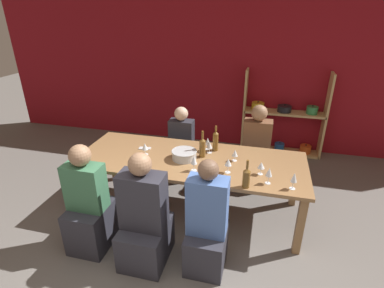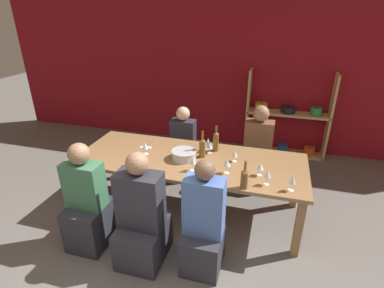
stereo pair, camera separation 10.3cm
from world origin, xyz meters
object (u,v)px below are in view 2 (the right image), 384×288
object	(u,v)px
shelf_unit	(286,125)
person_near_b	(88,209)
wine_glass_red_e	(210,146)
wine_glass_red_b	(208,142)
wine_glass_red_d	(235,154)
person_far_b	(257,156)
wine_glass_white_b	(227,163)
wine_glass_empty_c	(146,160)
dining_table	(190,164)
mixing_bowl	(184,154)
wine_glass_red_a	(293,180)
wine_glass_empty_a	(145,146)
wine_bottle_dark	(244,178)
wine_bottle_amber	(202,147)
person_near_c	(204,230)
wine_glass_white_a	(193,160)
person_near_a	(142,223)
wine_bottle_green	(216,141)
person_far_a	(183,151)
wine_glass_red_c	(260,167)
wine_glass_empty_b	(268,173)
cell_phone	(145,148)

from	to	relation	value
shelf_unit	person_near_b	size ratio (longest dim) A/B	1.21
shelf_unit	wine_glass_red_e	world-z (taller)	shelf_unit
wine_glass_red_e	shelf_unit	bearing A→B (deg)	62.93
wine_glass_red_b	wine_glass_red_d	size ratio (longest dim) A/B	1.14
person_near_b	person_far_b	size ratio (longest dim) A/B	1.00
wine_glass_white_b	wine_glass_empty_c	world-z (taller)	wine_glass_empty_c
dining_table	wine_glass_red_e	distance (m)	0.34
wine_glass_red_b	mixing_bowl	bearing A→B (deg)	-124.10
shelf_unit	wine_glass_red_b	size ratio (longest dim) A/B	8.97
wine_glass_red_a	wine_glass_empty_a	world-z (taller)	wine_glass_red_a
dining_table	wine_glass_empty_c	world-z (taller)	wine_glass_empty_c
wine_bottle_dark	wine_glass_white_b	xyz separation A→B (m)	(-0.22, 0.25, 0.01)
wine_bottle_amber	person_near_c	distance (m)	1.07
wine_glass_empty_a	person_far_b	world-z (taller)	person_far_b
wine_glass_white_a	wine_glass_empty_c	bearing A→B (deg)	-167.99
mixing_bowl	person_near_a	distance (m)	0.98
wine_bottle_green	wine_glass_red_e	size ratio (longest dim) A/B	2.25
wine_bottle_amber	wine_glass_white_b	bearing A→B (deg)	-40.85
wine_bottle_green	wine_glass_empty_c	world-z (taller)	wine_bottle_green
person_far_a	person_near_b	xyz separation A→B (m)	(-0.53, -1.72, 0.04)
wine_bottle_green	wine_glass_red_a	distance (m)	1.15
wine_glass_red_d	wine_glass_red_e	xyz separation A→B (m)	(-0.33, 0.14, 0.00)
shelf_unit	wine_glass_white_b	distance (m)	2.39
mixing_bowl	wine_bottle_amber	world-z (taller)	wine_bottle_amber
wine_glass_red_c	person_near_b	size ratio (longest dim) A/B	0.12
wine_bottle_dark	wine_bottle_amber	size ratio (longest dim) A/B	0.91
wine_glass_red_d	person_near_b	size ratio (longest dim) A/B	0.12
wine_glass_red_a	wine_glass_empty_c	distance (m)	1.57
wine_bottle_amber	wine_glass_red_e	xyz separation A→B (m)	(0.06, 0.13, -0.03)
shelf_unit	dining_table	world-z (taller)	shelf_unit
wine_glass_red_a	wine_glass_empty_c	world-z (taller)	wine_glass_red_a
wine_glass_empty_b	person_far_b	bearing A→B (deg)	98.08
person_near_b	wine_glass_red_e	bearing A→B (deg)	45.29
wine_glass_red_c	wine_bottle_green	bearing A→B (deg)	141.12
wine_glass_red_d	person_near_c	distance (m)	1.02
wine_glass_white_b	person_near_b	world-z (taller)	person_near_b
wine_glass_red_a	wine_glass_white_b	xyz separation A→B (m)	(-0.68, 0.16, -0.00)
wine_glass_empty_c	person_near_b	bearing A→B (deg)	-134.22
wine_glass_white_b	wine_glass_empty_b	world-z (taller)	wine_glass_empty_b
wine_glass_empty_a	wine_glass_red_e	xyz separation A→B (m)	(0.76, 0.25, -0.01)
wine_bottle_dark	person_near_a	xyz separation A→B (m)	(-0.94, -0.45, -0.42)
cell_phone	wine_glass_white_b	bearing A→B (deg)	-17.10
wine_glass_empty_c	person_near_a	xyz separation A→B (m)	(0.17, -0.54, -0.42)
wine_glass_white_b	wine_glass_empty_c	distance (m)	0.91
shelf_unit	person_far_b	bearing A→B (deg)	-108.17
dining_table	wine_glass_white_a	size ratio (longest dim) A/B	14.75
wine_glass_empty_c	person_far_a	distance (m)	1.31
wine_bottle_green	dining_table	bearing A→B (deg)	-129.96
wine_glass_red_d	person_near_a	distance (m)	1.31
wine_glass_red_a	cell_phone	xyz separation A→B (m)	(-1.81, 0.51, -0.12)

